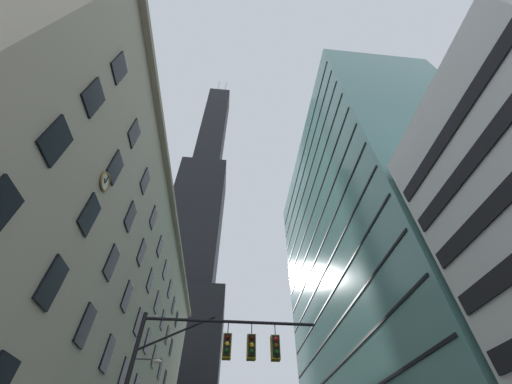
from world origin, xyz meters
The scene contains 4 objects.
station_building centered at (-17.17, 22.61, 13.83)m, with size 13.01×57.23×27.71m.
dark_skyscraper centered at (-18.46, 83.32, 62.99)m, with size 28.77×28.77×213.97m.
glass_office_midrise centered at (20.62, 28.44, 28.38)m, with size 19.34×44.37×56.77m.
traffic_signal_mast centered at (-3.08, 4.04, 5.45)m, with size 8.29×0.63×7.22m.
Camera 1 is at (-2.72, -10.21, 1.43)m, focal length 20.41 mm.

